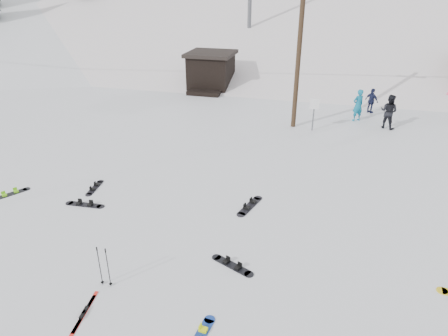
# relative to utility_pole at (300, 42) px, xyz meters

# --- Properties ---
(ground) EXTENTS (200.00, 200.00, 0.00)m
(ground) POSITION_rel_utility_pole_xyz_m (-2.00, -14.00, -4.68)
(ground) COLOR white
(ground) RESTS_ON ground
(ski_slope) EXTENTS (60.00, 85.24, 65.97)m
(ski_slope) POSITION_rel_utility_pole_xyz_m (-2.00, 41.00, -16.68)
(ski_slope) COLOR white
(ski_slope) RESTS_ON ground
(ridge_left) EXTENTS (47.54, 95.03, 58.38)m
(ridge_left) POSITION_rel_utility_pole_xyz_m (-38.00, 34.00, -15.68)
(ridge_left) COLOR white
(ridge_left) RESTS_ON ground
(treeline_left) EXTENTS (20.00, 64.00, 10.00)m
(treeline_left) POSITION_rel_utility_pole_xyz_m (-36.00, 26.00, -4.68)
(treeline_left) COLOR black
(treeline_left) RESTS_ON ground
(treeline_crest) EXTENTS (50.00, 6.00, 10.00)m
(treeline_crest) POSITION_rel_utility_pole_xyz_m (-2.00, 72.00, -4.68)
(treeline_crest) COLOR black
(treeline_crest) RESTS_ON ski_slope
(utility_pole) EXTENTS (2.00, 0.26, 9.00)m
(utility_pole) POSITION_rel_utility_pole_xyz_m (0.00, 0.00, 0.00)
(utility_pole) COLOR #3A2819
(utility_pole) RESTS_ON ground
(trail_sign) EXTENTS (0.50, 0.09, 1.85)m
(trail_sign) POSITION_rel_utility_pole_xyz_m (1.10, -0.42, -3.41)
(trail_sign) COLOR #595B60
(trail_sign) RESTS_ON ground
(lift_hut) EXTENTS (3.40, 4.10, 2.75)m
(lift_hut) POSITION_rel_utility_pole_xyz_m (-7.00, 6.94, -3.32)
(lift_hut) COLOR black
(lift_hut) RESTS_ON ground
(hero_skis) EXTENTS (0.31, 1.60, 0.08)m
(hero_skis) POSITION_rel_utility_pole_xyz_m (-3.65, -15.65, -4.66)
(hero_skis) COLOR red
(hero_skis) RESTS_ON ground
(ski_poles) EXTENTS (0.35, 0.09, 1.26)m
(ski_poles) POSITION_rel_utility_pole_xyz_m (-3.64, -14.53, -4.03)
(ski_poles) COLOR black
(ski_poles) RESTS_ON ground
(board_scatter_a) EXTENTS (1.57, 0.37, 0.11)m
(board_scatter_a) POSITION_rel_utility_pole_xyz_m (-6.66, -10.87, -4.65)
(board_scatter_a) COLOR black
(board_scatter_a) RESTS_ON ground
(board_scatter_b) EXTENTS (0.40, 1.39, 0.10)m
(board_scatter_b) POSITION_rel_utility_pole_xyz_m (-7.02, -9.59, -4.66)
(board_scatter_b) COLOR black
(board_scatter_b) RESTS_ON ground
(board_scatter_c) EXTENTS (0.92, 1.33, 0.11)m
(board_scatter_c) POSITION_rel_utility_pole_xyz_m (-9.97, -10.91, -4.65)
(board_scatter_c) COLOR black
(board_scatter_c) RESTS_ON ground
(board_scatter_d) EXTENTS (1.41, 0.79, 0.11)m
(board_scatter_d) POSITION_rel_utility_pole_xyz_m (-0.43, -12.84, -4.65)
(board_scatter_d) COLOR black
(board_scatter_d) RESTS_ON ground
(board_scatter_f) EXTENTS (0.70, 1.66, 0.12)m
(board_scatter_f) POSITION_rel_utility_pole_xyz_m (-0.61, -9.35, -4.65)
(board_scatter_f) COLOR black
(board_scatter_f) RESTS_ON ground
(skier_teal) EXTENTS (0.83, 0.77, 1.90)m
(skier_teal) POSITION_rel_utility_pole_xyz_m (3.52, 2.00, -3.73)
(skier_teal) COLOR #0E6D8F
(skier_teal) RESTS_ON ground
(skier_dark) EXTENTS (1.17, 1.09, 1.94)m
(skier_dark) POSITION_rel_utility_pole_xyz_m (5.14, 1.09, -3.71)
(skier_dark) COLOR black
(skier_dark) RESTS_ON ground
(skier_navy) EXTENTS (0.94, 0.88, 1.55)m
(skier_navy) POSITION_rel_utility_pole_xyz_m (4.42, 3.79, -3.90)
(skier_navy) COLOR #171B39
(skier_navy) RESTS_ON ground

